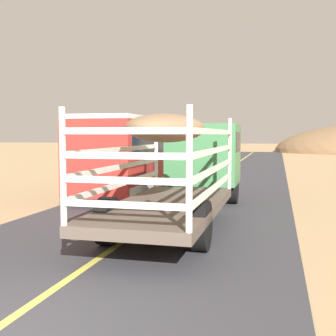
% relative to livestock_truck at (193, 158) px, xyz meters
% --- Properties ---
extents(livestock_truck, '(2.53, 9.70, 3.02)m').
position_rel_livestock_truck_xyz_m(livestock_truck, '(0.00, 0.00, 0.00)').
color(livestock_truck, '#3F7F4C').
rests_on(livestock_truck, road_surface).
extents(bus, '(2.54, 10.00, 3.21)m').
position_rel_livestock_truck_xyz_m(bus, '(-3.32, 4.66, -0.04)').
color(bus, red).
rests_on(bus, road_surface).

